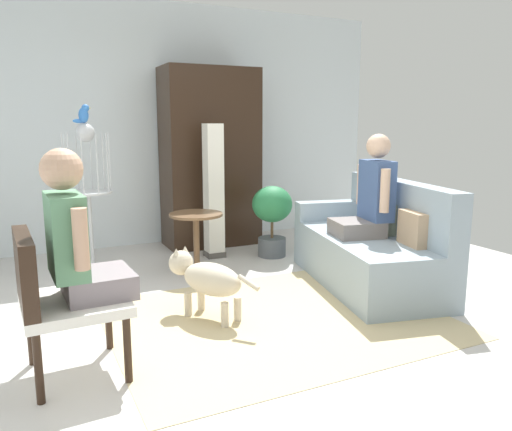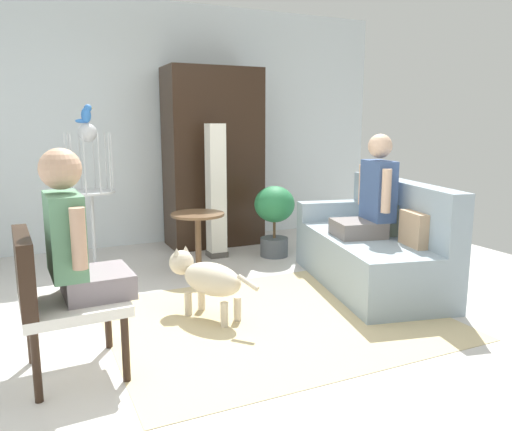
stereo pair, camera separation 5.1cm
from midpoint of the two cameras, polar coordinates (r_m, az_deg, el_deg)
ground_plane at (r=3.80m, az=0.33°, el=-11.85°), size 6.69×6.69×0.00m
back_wall at (r=6.20m, az=-11.42°, el=10.06°), size 5.82×0.12×2.84m
area_rug at (r=3.82m, az=1.92°, el=-11.67°), size 2.41×1.95×0.01m
couch at (r=4.65m, az=12.79°, el=-3.63°), size 1.16×1.88×0.94m
armchair at (r=3.05m, az=-22.61°, el=-8.09°), size 0.59×0.62×0.86m
person_on_couch at (r=4.52m, az=12.62°, el=2.18°), size 0.54×0.53×0.90m
person_on_armchair at (r=2.99m, az=-20.36°, el=-2.53°), size 0.47×0.56×0.86m
round_end_table at (r=4.89m, az=-7.14°, el=-2.14°), size 0.52×0.52×0.59m
dog at (r=3.78m, az=-6.08°, el=-7.07°), size 0.47×0.77×0.50m
bird_cage_stand at (r=5.03m, az=-18.85°, el=2.41°), size 0.44×0.44×1.45m
parrot at (r=4.99m, az=-19.39°, el=10.86°), size 0.17×0.10×0.17m
potted_plant at (r=5.44m, az=1.58°, el=0.31°), size 0.44×0.44×0.78m
column_lamp at (r=5.40m, az=-5.14°, el=2.68°), size 0.20×0.20×1.44m
armoire_cabinet at (r=5.98m, az=-5.48°, el=6.54°), size 1.10×0.56×2.08m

